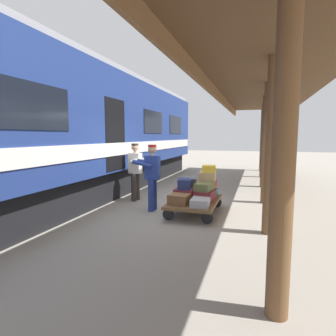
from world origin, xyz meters
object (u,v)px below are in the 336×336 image
at_px(suitcase_slate_roller, 189,182).
at_px(porter_by_door, 136,170).
at_px(porter_in_overalls, 152,175).
at_px(suitcase_cream_canvas, 190,191).
at_px(suitcase_red_plastic, 208,185).
at_px(suitcase_tan_vintage, 208,176).
at_px(suitcase_yellow_case, 209,169).
at_px(train_car, 70,131).
at_px(suitcase_navy_fabric, 184,184).
at_px(suitcase_maroon_trunk, 205,196).
at_px(suitcase_burgundy_valise, 185,194).
at_px(suitcase_olive_duffel, 204,187).
at_px(suitcase_gray_aluminum, 201,202).
at_px(suitcase_teal_softside, 208,193).
at_px(luggage_cart, 195,202).
at_px(suitcase_brown_leather, 179,199).

distance_m(suitcase_slate_roller, porter_by_door, 1.76).
relative_size(suitcase_slate_roller, porter_in_overalls, 0.29).
xyz_separation_m(suitcase_cream_canvas, suitcase_red_plastic, (-0.51, 0.02, 0.19)).
relative_size(suitcase_slate_roller, suitcase_red_plastic, 0.88).
bearing_deg(suitcase_tan_vintage, suitcase_yellow_case, -149.14).
xyz_separation_m(train_car, suitcase_navy_fabric, (-3.59, 0.38, -1.33)).
distance_m(suitcase_maroon_trunk, suitcase_slate_roller, 0.75).
bearing_deg(suitcase_burgundy_valise, suitcase_tan_vintage, -134.92).
xyz_separation_m(suitcase_maroon_trunk, suitcase_olive_duffel, (0.01, -0.02, 0.22)).
bearing_deg(suitcase_gray_aluminum, train_car, -11.87).
bearing_deg(suitcase_burgundy_valise, suitcase_teal_softside, -134.51).
xyz_separation_m(suitcase_maroon_trunk, suitcase_tan_vintage, (0.01, -0.49, 0.41)).
height_order(suitcase_maroon_trunk, suitcase_tan_vintage, suitcase_tan_vintage).
xyz_separation_m(suitcase_yellow_case, porter_in_overalls, (1.37, 0.57, -0.15)).
relative_size(luggage_cart, suitcase_olive_duffel, 3.41).
bearing_deg(suitcase_tan_vintage, suitcase_olive_duffel, 90.44).
xyz_separation_m(train_car, suitcase_red_plastic, (-4.11, -0.14, -1.42)).
height_order(train_car, suitcase_red_plastic, train_car).
relative_size(suitcase_teal_softside, suitcase_navy_fabric, 1.40).
bearing_deg(porter_in_overalls, suitcase_yellow_case, -157.65).
bearing_deg(suitcase_navy_fabric, suitcase_burgundy_valise, -106.95).
distance_m(train_car, porter_by_door, 2.25).
distance_m(suitcase_brown_leather, suitcase_tan_vintage, 1.20).
height_order(suitcase_cream_canvas, suitcase_maroon_trunk, suitcase_maroon_trunk).
relative_size(suitcase_gray_aluminum, suitcase_cream_canvas, 0.97).
relative_size(suitcase_maroon_trunk, suitcase_olive_duffel, 1.09).
distance_m(suitcase_olive_duffel, suitcase_tan_vintage, 0.51).
bearing_deg(suitcase_slate_roller, suitcase_gray_aluminum, 116.88).
bearing_deg(suitcase_tan_vintage, suitcase_cream_canvas, -2.57).
distance_m(suitcase_slate_roller, suitcase_olive_duffel, 0.69).
bearing_deg(train_car, suitcase_red_plastic, -178.06).
distance_m(suitcase_teal_softside, porter_by_door, 2.30).
xyz_separation_m(suitcase_yellow_case, porter_by_door, (2.22, -0.33, -0.15)).
bearing_deg(suitcase_yellow_case, suitcase_navy_fabric, 45.63).
distance_m(suitcase_gray_aluminum, suitcase_olive_duffel, 0.59).
height_order(suitcase_navy_fabric, suitcase_yellow_case, suitcase_yellow_case).
bearing_deg(suitcase_gray_aluminum, suitcase_burgundy_valise, -45.49).
xyz_separation_m(suitcase_maroon_trunk, suitcase_burgundy_valise, (0.50, 0.00, 0.01)).
bearing_deg(suitcase_red_plastic, suitcase_yellow_case, -70.65).
distance_m(suitcase_navy_fabric, porter_by_door, 1.92).
relative_size(suitcase_brown_leather, suitcase_slate_roller, 0.91).
relative_size(suitcase_slate_roller, suitcase_yellow_case, 1.35).
height_order(suitcase_teal_softside, porter_by_door, porter_by_door).
relative_size(suitcase_navy_fabric, suitcase_red_plastic, 0.79).
relative_size(train_car, suitcase_cream_canvas, 26.69).
bearing_deg(train_car, suitcase_navy_fabric, 174.03).
bearing_deg(train_car, suitcase_gray_aluminum, 168.13).
bearing_deg(suitcase_maroon_trunk, suitcase_olive_duffel, -54.31).
distance_m(suitcase_maroon_trunk, suitcase_red_plastic, 0.52).
bearing_deg(suitcase_slate_roller, porter_by_door, -10.99).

